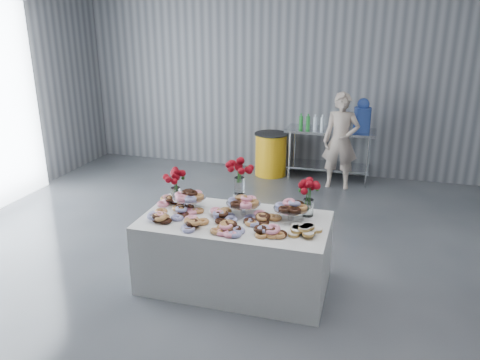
% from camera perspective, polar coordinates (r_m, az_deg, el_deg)
% --- Properties ---
extents(ground, '(9.00, 9.00, 0.00)m').
position_cam_1_polar(ground, '(4.83, -2.65, -14.59)').
color(ground, '#3B3D43').
rests_on(ground, ground).
extents(room_walls, '(8.04, 9.04, 4.02)m').
position_cam_1_polar(room_walls, '(4.19, -6.63, 18.43)').
color(room_walls, slate).
rests_on(room_walls, ground).
extents(display_table, '(1.90, 1.01, 0.75)m').
position_cam_1_polar(display_table, '(4.92, -0.65, -8.82)').
color(display_table, silver).
rests_on(display_table, ground).
extents(prep_table, '(1.50, 0.60, 0.90)m').
position_cam_1_polar(prep_table, '(8.19, 10.89, 4.15)').
color(prep_table, silver).
rests_on(prep_table, ground).
extents(donut_mounds, '(1.81, 0.81, 0.09)m').
position_cam_1_polar(donut_mounds, '(4.70, -0.85, -4.56)').
color(donut_mounds, '#BF8646').
rests_on(donut_mounds, display_table).
extents(cake_stand_left, '(0.36, 0.36, 0.17)m').
position_cam_1_polar(cake_stand_left, '(5.01, -6.21, -1.95)').
color(cake_stand_left, silver).
rests_on(cake_stand_left, display_table).
extents(cake_stand_mid, '(0.36, 0.36, 0.17)m').
position_cam_1_polar(cake_stand_mid, '(4.82, 0.41, -2.68)').
color(cake_stand_mid, silver).
rests_on(cake_stand_mid, display_table).
extents(cake_stand_right, '(0.36, 0.36, 0.17)m').
position_cam_1_polar(cake_stand_right, '(4.72, 6.27, -3.28)').
color(cake_stand_right, silver).
rests_on(cake_stand_right, display_table).
extents(danish_pile, '(0.48, 0.48, 0.11)m').
position_cam_1_polar(danish_pile, '(4.46, 8.08, -5.96)').
color(danish_pile, white).
rests_on(danish_pile, display_table).
extents(bouquet_left, '(0.26, 0.26, 0.42)m').
position_cam_1_polar(bouquet_left, '(5.12, -7.93, 0.30)').
color(bouquet_left, white).
rests_on(bouquet_left, display_table).
extents(bouquet_right, '(0.26, 0.26, 0.42)m').
position_cam_1_polar(bouquet_right, '(4.79, 8.42, -1.07)').
color(bouquet_right, white).
rests_on(bouquet_right, display_table).
extents(bouquet_center, '(0.26, 0.26, 0.57)m').
position_cam_1_polar(bouquet_center, '(4.95, -0.07, 0.84)').
color(bouquet_center, silver).
rests_on(bouquet_center, display_table).
extents(water_jug, '(0.28, 0.28, 0.55)m').
position_cam_1_polar(water_jug, '(8.05, 14.69, 7.49)').
color(water_jug, blue).
rests_on(water_jug, prep_table).
extents(drink_bottles, '(0.54, 0.08, 0.27)m').
position_cam_1_polar(drink_bottles, '(8.03, 8.71, 7.04)').
color(drink_bottles, '#268C33').
rests_on(drink_bottles, prep_table).
extents(person, '(0.58, 0.38, 1.58)m').
position_cam_1_polar(person, '(7.83, 12.18, 4.68)').
color(person, '#CC8C93').
rests_on(person, ground).
extents(trash_barrel, '(0.60, 0.60, 0.77)m').
position_cam_1_polar(trash_barrel, '(8.40, 3.78, 3.18)').
color(trash_barrel, orange).
rests_on(trash_barrel, ground).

